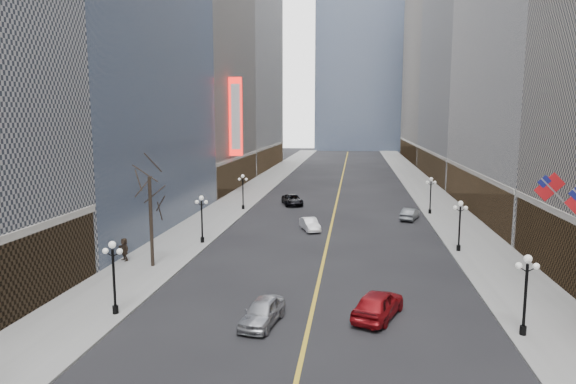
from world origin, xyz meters
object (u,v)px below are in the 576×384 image
(streetlamp_east_2, at_px, (460,220))
(streetlamp_west_2, at_px, (202,214))
(streetlamp_west_3, at_px, (243,188))
(car_nb_mid, at_px, (310,224))
(streetlamp_east_1, at_px, (526,286))
(car_nb_far, at_px, (292,200))
(streetlamp_east_3, at_px, (431,191))
(car_nb_near, at_px, (262,312))
(streetlamp_west_1, at_px, (113,270))
(car_sb_far, at_px, (410,214))
(car_sb_mid, at_px, (378,304))

(streetlamp_east_2, distance_m, streetlamp_west_2, 23.60)
(streetlamp_west_3, height_order, car_nb_mid, streetlamp_west_3)
(streetlamp_east_1, distance_m, car_nb_far, 44.48)
(streetlamp_east_1, height_order, streetlamp_east_3, same)
(streetlamp_east_1, distance_m, car_nb_mid, 28.84)
(streetlamp_east_1, relative_size, streetlamp_east_3, 1.00)
(streetlamp_west_2, relative_size, car_nb_mid, 1.12)
(car_nb_near, bearing_deg, streetlamp_west_2, 126.16)
(streetlamp_west_1, bearing_deg, car_nb_far, 81.81)
(car_nb_far, xyz_separation_m, car_sb_far, (14.94, -8.37, -0.02))
(streetlamp_east_2, relative_size, car_sb_far, 1.06)
(streetlamp_east_1, height_order, car_nb_far, streetlamp_east_1)
(streetlamp_east_3, height_order, car_sb_mid, streetlamp_east_3)
(streetlamp_west_3, xyz_separation_m, car_sb_mid, (15.82, -34.23, -2.04))
(car_nb_mid, bearing_deg, streetlamp_east_3, 18.08)
(car_nb_far, bearing_deg, car_sb_far, -46.16)
(streetlamp_east_3, distance_m, streetlamp_west_1, 43.05)
(car_sb_far, bearing_deg, car_nb_near, 87.59)
(car_sb_mid, relative_size, car_sb_far, 1.18)
(car_nb_far, distance_m, car_sb_far, 17.12)
(streetlamp_east_3, xyz_separation_m, car_nb_far, (-17.74, 4.73, -2.18))
(car_sb_mid, bearing_deg, car_nb_mid, -54.36)
(streetlamp_west_3, bearing_deg, car_nb_mid, -48.36)
(streetlamp_west_2, xyz_separation_m, car_nb_mid, (9.65, 7.14, -2.24))
(streetlamp_east_2, height_order, streetlamp_west_2, same)
(streetlamp_west_2, xyz_separation_m, car_sb_mid, (15.82, -16.23, -2.04))
(streetlamp_west_3, height_order, car_nb_near, streetlamp_west_3)
(car_nb_near, distance_m, car_sb_far, 34.50)
(car_nb_near, xyz_separation_m, car_sb_far, (11.72, 32.45, -0.05))
(streetlamp_east_1, xyz_separation_m, streetlamp_west_2, (-23.60, 18.00, 0.00))
(streetlamp_west_2, bearing_deg, streetlamp_west_1, -90.00)
(streetlamp_east_2, distance_m, streetlamp_west_1, 29.68)
(streetlamp_west_1, relative_size, car_sb_mid, 0.90)
(streetlamp_east_1, height_order, car_sb_far, streetlamp_east_1)
(streetlamp_east_2, bearing_deg, streetlamp_west_1, -142.67)
(streetlamp_west_3, bearing_deg, car_nb_far, 38.88)
(streetlamp_west_1, distance_m, car_nb_mid, 27.02)
(streetlamp_east_2, bearing_deg, streetlamp_west_2, 180.00)
(streetlamp_west_3, bearing_deg, car_sb_mid, -65.20)
(streetlamp_east_2, bearing_deg, streetlamp_east_1, -90.00)
(streetlamp_east_2, distance_m, car_nb_mid, 15.83)
(streetlamp_west_2, bearing_deg, car_nb_mid, 36.50)
(car_nb_near, bearing_deg, car_nb_mid, 98.21)
(car_nb_near, bearing_deg, car_sb_far, 79.65)
(streetlamp_east_2, height_order, car_nb_mid, streetlamp_east_2)
(streetlamp_west_1, bearing_deg, streetlamp_east_3, 56.75)
(streetlamp_east_2, height_order, streetlamp_east_3, same)
(streetlamp_west_1, distance_m, car_sb_mid, 16.05)
(car_sb_far, bearing_deg, car_nb_far, -11.82)
(car_nb_far, bearing_deg, car_sb_mid, -92.56)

